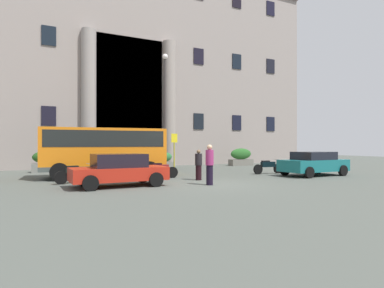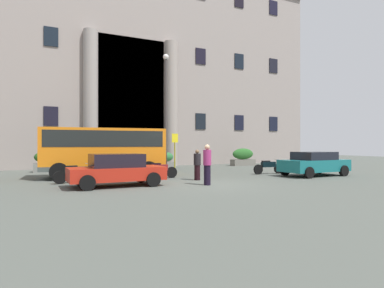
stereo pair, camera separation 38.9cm
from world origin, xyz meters
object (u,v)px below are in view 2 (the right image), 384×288
(hedge_planter_entrance_right, at_px, (243,157))
(hedge_planter_entrance_left, at_px, (165,160))
(motorcycle_near_kerb, at_px, (158,170))
(bus_stop_sign, at_px, (175,148))
(parked_estate_mid, at_px, (314,163))
(orange_minibus, at_px, (104,148))
(scooter_by_planter, at_px, (74,173))
(motorcycle_far_end, at_px, (268,166))
(pedestrian_man_crossing, at_px, (197,165))
(hedge_planter_west, at_px, (48,162))
(parked_hatchback_near, at_px, (117,170))
(pedestrian_man_red_shirt, at_px, (207,165))
(lamppost_plaza_centre, at_px, (166,103))

(hedge_planter_entrance_right, relative_size, hedge_planter_entrance_left, 1.48)
(motorcycle_near_kerb, bearing_deg, hedge_planter_entrance_right, 33.19)
(bus_stop_sign, xyz_separation_m, parked_estate_mid, (5.98, -6.49, -0.86))
(orange_minibus, height_order, hedge_planter_entrance_right, orange_minibus)
(scooter_by_planter, bearing_deg, motorcycle_far_end, -13.95)
(orange_minibus, bearing_deg, hedge_planter_entrance_left, 48.63)
(pedestrian_man_crossing, bearing_deg, scooter_by_planter, 136.37)
(orange_minibus, distance_m, hedge_planter_west, 5.79)
(parked_hatchback_near, distance_m, motorcycle_near_kerb, 3.53)
(pedestrian_man_crossing, bearing_deg, bus_stop_sign, 48.91)
(pedestrian_man_crossing, bearing_deg, motorcycle_near_kerb, 103.76)
(hedge_planter_entrance_left, bearing_deg, pedestrian_man_red_shirt, -100.61)
(hedge_planter_entrance_left, relative_size, motorcycle_near_kerb, 0.69)
(hedge_planter_west, xyz_separation_m, motorcycle_near_kerb, (5.13, -7.09, -0.22))
(bus_stop_sign, height_order, hedge_planter_west, bus_stop_sign)
(hedge_planter_entrance_right, height_order, parked_estate_mid, hedge_planter_entrance_right)
(hedge_planter_entrance_left, height_order, parked_estate_mid, parked_estate_mid)
(hedge_planter_entrance_left, xyz_separation_m, parked_estate_mid, (5.55, -9.57, 0.12))
(hedge_planter_west, bearing_deg, scooter_by_planter, -82.93)
(pedestrian_man_red_shirt, relative_size, lamppost_plaza_centre, 0.22)
(hedge_planter_entrance_left, bearing_deg, orange_minibus, -137.48)
(hedge_planter_entrance_right, xyz_separation_m, motorcycle_far_end, (-3.18, -7.31, -0.25))
(parked_estate_mid, distance_m, pedestrian_man_red_shirt, 7.63)
(orange_minibus, distance_m, hedge_planter_entrance_left, 7.48)
(motorcycle_far_end, distance_m, lamppost_plaza_centre, 8.20)
(bus_stop_sign, height_order, parked_estate_mid, bus_stop_sign)
(hedge_planter_west, relative_size, lamppost_plaza_centre, 0.22)
(hedge_planter_entrance_right, xyz_separation_m, pedestrian_man_red_shirt, (-9.13, -10.55, 0.20))
(parked_estate_mid, relative_size, parked_hatchback_near, 1.01)
(pedestrian_man_red_shirt, bearing_deg, pedestrian_man_crossing, 53.59)
(bus_stop_sign, bearing_deg, hedge_planter_entrance_left, 82.14)
(parked_estate_mid, relative_size, pedestrian_man_red_shirt, 2.27)
(motorcycle_near_kerb, distance_m, lamppost_plaza_centre, 6.86)
(bus_stop_sign, height_order, motorcycle_near_kerb, bus_stop_sign)
(parked_estate_mid, bearing_deg, lamppost_plaza_centre, 128.60)
(orange_minibus, bearing_deg, parked_hatchback_near, -87.29)
(motorcycle_far_end, bearing_deg, parked_hatchback_near, -166.73)
(parked_hatchback_near, relative_size, lamppost_plaza_centre, 0.50)
(orange_minibus, height_order, parked_estate_mid, orange_minibus)
(orange_minibus, height_order, motorcycle_near_kerb, orange_minibus)
(bus_stop_sign, xyz_separation_m, pedestrian_man_crossing, (-1.07, -5.57, -0.81))
(hedge_planter_entrance_right, xyz_separation_m, lamppost_plaza_centre, (-7.86, -2.08, 3.98))
(hedge_planter_entrance_left, relative_size, scooter_by_planter, 0.73)
(parked_hatchback_near, relative_size, pedestrian_man_crossing, 2.61)
(pedestrian_man_crossing, distance_m, lamppost_plaza_centre, 7.60)
(parked_estate_mid, bearing_deg, hedge_planter_west, 143.23)
(motorcycle_far_end, height_order, pedestrian_man_crossing, pedestrian_man_crossing)
(parked_hatchback_near, bearing_deg, motorcycle_near_kerb, 38.62)
(orange_minibus, bearing_deg, pedestrian_man_red_shirt, -52.33)
(orange_minibus, xyz_separation_m, bus_stop_sign, (5.04, 1.93, -0.03))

